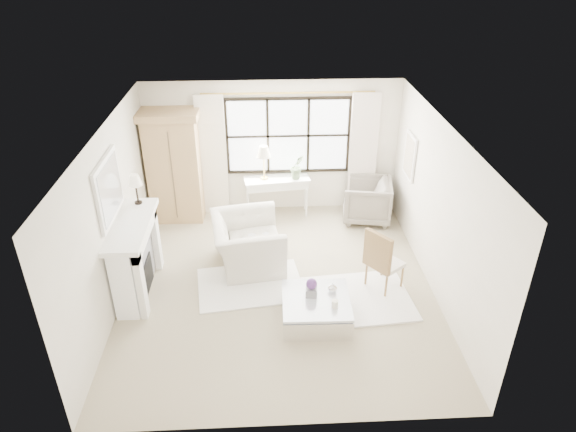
% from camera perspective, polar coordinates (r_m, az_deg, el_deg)
% --- Properties ---
extents(floor, '(5.50, 5.50, 0.00)m').
position_cam_1_polar(floor, '(8.58, -1.07, -7.71)').
color(floor, tan).
rests_on(floor, ground).
extents(ceiling, '(5.50, 5.50, 0.00)m').
position_cam_1_polar(ceiling, '(7.28, -1.27, 9.54)').
color(ceiling, white).
rests_on(ceiling, ground).
extents(wall_back, '(5.00, 0.00, 5.00)m').
position_cam_1_polar(wall_back, '(10.33, -1.68, 7.61)').
color(wall_back, white).
rests_on(wall_back, ground).
extents(wall_front, '(5.00, 0.00, 5.00)m').
position_cam_1_polar(wall_front, '(5.60, -0.19, -13.55)').
color(wall_front, beige).
rests_on(wall_front, ground).
extents(wall_left, '(0.00, 5.50, 5.50)m').
position_cam_1_polar(wall_left, '(8.17, -18.97, -0.24)').
color(wall_left, beige).
rests_on(wall_left, ground).
extents(wall_right, '(0.00, 5.50, 5.50)m').
position_cam_1_polar(wall_right, '(8.29, 16.39, 0.63)').
color(wall_right, silver).
rests_on(wall_right, ground).
extents(window_pane, '(2.40, 0.02, 1.50)m').
position_cam_1_polar(window_pane, '(10.23, 0.01, 8.91)').
color(window_pane, white).
rests_on(window_pane, wall_back).
extents(window_frame, '(2.50, 0.04, 1.50)m').
position_cam_1_polar(window_frame, '(10.22, 0.01, 8.89)').
color(window_frame, black).
rests_on(window_frame, wall_back).
extents(curtain_rod, '(3.30, 0.04, 0.04)m').
position_cam_1_polar(curtain_rod, '(9.91, 0.02, 13.51)').
color(curtain_rod, '#AD8B3C').
rests_on(curtain_rod, wall_back).
extents(curtain_left, '(0.55, 0.10, 2.47)m').
position_cam_1_polar(curtain_left, '(10.33, -8.37, 6.61)').
color(curtain_left, white).
rests_on(curtain_left, ground).
extents(curtain_right, '(0.55, 0.10, 2.47)m').
position_cam_1_polar(curtain_right, '(10.47, 8.32, 6.93)').
color(curtain_right, silver).
rests_on(curtain_right, ground).
extents(fireplace, '(0.58, 1.66, 1.26)m').
position_cam_1_polar(fireplace, '(8.46, -16.74, -4.35)').
color(fireplace, white).
rests_on(fireplace, ground).
extents(mirror_frame, '(0.05, 1.15, 0.95)m').
position_cam_1_polar(mirror_frame, '(7.95, -19.32, 2.85)').
color(mirror_frame, white).
rests_on(mirror_frame, wall_left).
extents(mirror_glass, '(0.02, 1.00, 0.80)m').
position_cam_1_polar(mirror_glass, '(7.94, -19.12, 2.86)').
color(mirror_glass, silver).
rests_on(mirror_glass, wall_left).
extents(art_frame, '(0.04, 0.62, 0.82)m').
position_cam_1_polar(art_frame, '(9.65, 13.39, 6.50)').
color(art_frame, white).
rests_on(art_frame, wall_right).
extents(art_canvas, '(0.01, 0.52, 0.72)m').
position_cam_1_polar(art_canvas, '(9.65, 13.27, 6.50)').
color(art_canvas, beige).
rests_on(art_canvas, wall_right).
extents(mantel_lamp, '(0.22, 0.22, 0.51)m').
position_cam_1_polar(mantel_lamp, '(8.52, -16.64, 3.71)').
color(mantel_lamp, black).
rests_on(mantel_lamp, fireplace).
extents(armoire, '(1.13, 0.72, 2.24)m').
position_cam_1_polar(armoire, '(10.26, -12.51, 5.48)').
color(armoire, tan).
rests_on(armoire, floor).
extents(console_table, '(1.35, 0.61, 0.80)m').
position_cam_1_polar(console_table, '(10.47, -1.22, 2.22)').
color(console_table, silver).
rests_on(console_table, floor).
extents(console_lamp, '(0.28, 0.28, 0.69)m').
position_cam_1_polar(console_lamp, '(10.08, -2.72, 7.06)').
color(console_lamp, gold).
rests_on(console_lamp, console_table).
extents(orchid_plant, '(0.33, 0.29, 0.51)m').
position_cam_1_polar(orchid_plant, '(10.19, 1.04, 5.51)').
color(orchid_plant, '#5E7850').
rests_on(orchid_plant, console_table).
extents(side_table, '(0.40, 0.40, 0.51)m').
position_cam_1_polar(side_table, '(9.04, -3.13, -3.08)').
color(side_table, silver).
rests_on(side_table, floor).
extents(rug_left, '(1.84, 1.41, 0.03)m').
position_cam_1_polar(rug_left, '(8.58, -4.22, -7.64)').
color(rug_left, white).
rests_on(rug_left, floor).
extents(rug_right, '(1.89, 1.49, 0.03)m').
position_cam_1_polar(rug_right, '(8.33, 7.38, -9.11)').
color(rug_right, white).
rests_on(rug_right, floor).
extents(club_armchair, '(1.34, 1.48, 0.86)m').
position_cam_1_polar(club_armchair, '(8.87, -4.51, -3.02)').
color(club_armchair, beige).
rests_on(club_armchair, floor).
extents(wingback_chair, '(1.07, 1.05, 0.85)m').
position_cam_1_polar(wingback_chair, '(10.38, 8.74, 1.75)').
color(wingback_chair, gray).
rests_on(wingback_chair, floor).
extents(french_chair, '(0.68, 0.68, 1.08)m').
position_cam_1_polar(french_chair, '(8.49, 10.56, -6.12)').
color(french_chair, olive).
rests_on(french_chair, floor).
extents(coffee_table, '(1.02, 1.02, 0.38)m').
position_cam_1_polar(coffee_table, '(7.81, 3.12, -10.32)').
color(coffee_table, white).
rests_on(coffee_table, floor).
extents(planter_box, '(0.19, 0.19, 0.13)m').
position_cam_1_polar(planter_box, '(7.72, 2.61, -8.39)').
color(planter_box, gray).
rests_on(planter_box, coffee_table).
extents(planter_flowers, '(0.16, 0.16, 0.16)m').
position_cam_1_polar(planter_flowers, '(7.63, 2.64, -7.53)').
color(planter_flowers, '#522C6E').
rests_on(planter_flowers, planter_box).
extents(pillar_candle, '(0.10, 0.10, 0.12)m').
position_cam_1_polar(pillar_candle, '(7.52, 5.23, -9.70)').
color(pillar_candle, silver).
rests_on(pillar_candle, coffee_table).
extents(coffee_vase, '(0.17, 0.17, 0.15)m').
position_cam_1_polar(coffee_vase, '(7.80, 4.97, -7.92)').
color(coffee_vase, white).
rests_on(coffee_vase, coffee_table).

